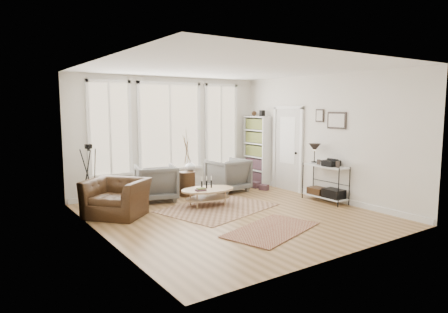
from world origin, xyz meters
TOP-DOWN VIEW (x-y plane):
  - room at (0.02, 0.03)m, footprint 5.50×5.54m
  - bay_window at (0.00, 2.71)m, footprint 4.14×0.12m
  - door at (2.57, 1.15)m, footprint 0.09×1.06m
  - bookcase at (2.44, 2.23)m, footprint 0.31×0.85m
  - low_shelf at (2.38, -0.30)m, footprint 0.38×1.08m
  - wall_art at (2.58, -0.27)m, footprint 0.04×0.88m
  - rug_main at (0.01, 0.56)m, footprint 2.62×2.23m
  - rug_runner at (-0.05, -1.24)m, footprint 2.01×1.49m
  - coffee_table at (-0.05, 0.88)m, footprint 1.28×0.90m
  - armchair_left at (-0.75, 1.99)m, footprint 1.10×1.11m
  - armchair_right at (1.20, 1.89)m, footprint 0.96×0.98m
  - side_table at (0.07, 2.00)m, footprint 0.39×0.39m
  - vase at (0.24, 2.14)m, footprint 0.28×0.28m
  - accent_chair at (-1.96, 1.21)m, footprint 1.49×1.48m
  - tripod_camera at (-2.17, 2.27)m, footprint 0.48×0.48m
  - book_stack_near at (2.05, 1.83)m, footprint 0.22×0.27m
  - book_stack_far at (2.05, 1.46)m, footprint 0.24×0.27m

SIDE VIEW (x-z plane):
  - rug_main at x=0.01m, z-range 0.00..0.01m
  - rug_runner at x=-0.05m, z-range 0.01..0.02m
  - book_stack_far at x=2.05m, z-range 0.00..0.14m
  - book_stack_near at x=2.05m, z-range 0.00..0.16m
  - coffee_table at x=-0.05m, z-range 0.02..0.57m
  - accent_chair at x=-1.96m, z-range 0.00..0.73m
  - armchair_left at x=-0.75m, z-range 0.00..0.83m
  - armchair_right at x=1.20m, z-range 0.00..0.84m
  - low_shelf at x=2.38m, z-range -0.14..1.16m
  - tripod_camera at x=-2.17m, z-range -0.05..1.31m
  - vase at x=0.24m, z-range 0.59..0.85m
  - side_table at x=0.07m, z-range -0.03..1.62m
  - bookcase at x=2.44m, z-range -0.07..1.99m
  - door at x=2.57m, z-range 0.01..2.23m
  - room at x=0.02m, z-range -0.02..2.88m
  - bay_window at x=0.00m, z-range 0.49..2.73m
  - wall_art at x=2.58m, z-range 1.66..2.10m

